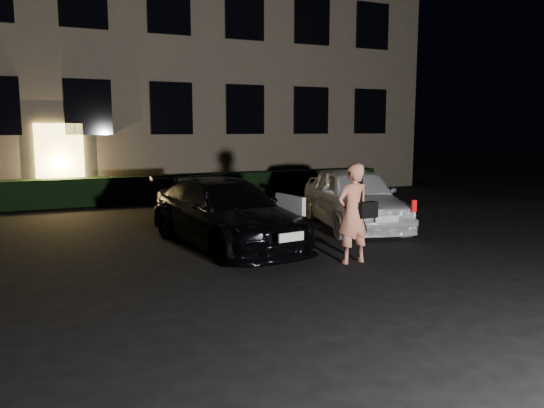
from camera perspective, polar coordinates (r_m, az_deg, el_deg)
name	(u,v)px	position (r m, az deg, el deg)	size (l,w,h in m)	color
ground	(348,287)	(8.11, 8.18, -8.78)	(80.00, 80.00, 0.00)	black
building	(145,34)	(22.24, -13.50, 17.37)	(20.00, 8.11, 12.00)	#705F50
hedge	(177,188)	(17.66, -10.21, 1.76)	(15.00, 0.70, 0.85)	black
sedan	(226,213)	(10.73, -4.99, -0.92)	(2.47, 4.79, 1.33)	black
hatch	(354,197)	(12.77, 8.77, 0.73)	(2.68, 4.52, 1.44)	white
man	(353,213)	(9.34, 8.75, -0.99)	(0.75, 0.47, 1.76)	#DB8261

